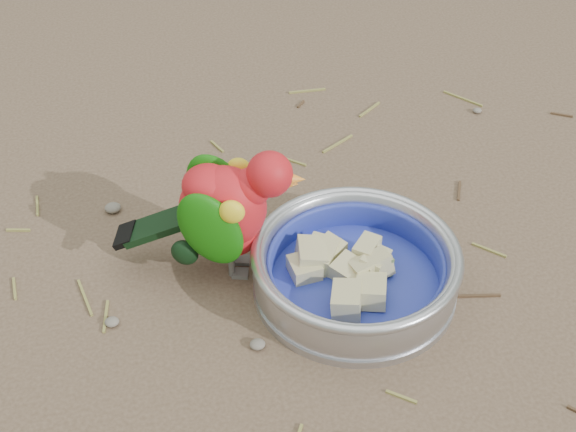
{
  "coord_description": "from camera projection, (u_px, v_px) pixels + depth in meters",
  "views": [
    {
      "loc": [
        -0.14,
        -0.63,
        0.66
      ],
      "look_at": [
        -0.02,
        0.05,
        0.08
      ],
      "focal_mm": 50.0,
      "sensor_mm": 36.0,
      "label": 1
    }
  ],
  "objects": [
    {
      "name": "lory_parrot",
      "position": [
        227.0,
        216.0,
        0.9
      ],
      "size": [
        0.22,
        0.14,
        0.16
      ],
      "primitive_type": null,
      "rotation": [
        0.0,
        0.0,
        -1.8
      ],
      "color": "red",
      "rests_on": "ground"
    },
    {
      "name": "fruit_wedges",
      "position": [
        355.0,
        270.0,
        0.91
      ],
      "size": [
        0.14,
        0.14,
        0.03
      ],
      "primitive_type": null,
      "color": "#C0B780",
      "rests_on": "food_bowl"
    },
    {
      "name": "ground_debris",
      "position": [
        291.0,
        251.0,
        0.97
      ],
      "size": [
        0.9,
        0.8,
        0.01
      ],
      "primitive_type": null,
      "color": "olive",
      "rests_on": "ground"
    },
    {
      "name": "bowl_wall",
      "position": [
        356.0,
        266.0,
        0.9
      ],
      "size": [
        0.23,
        0.23,
        0.04
      ],
      "primitive_type": null,
      "color": "#B2B2BA",
      "rests_on": "food_bowl"
    },
    {
      "name": "ground",
      "position": [
        312.0,
        298.0,
        0.92
      ],
      "size": [
        60.0,
        60.0,
        0.0
      ],
      "primitive_type": "plane",
      "color": "brown"
    },
    {
      "name": "food_bowl",
      "position": [
        354.0,
        285.0,
        0.92
      ],
      "size": [
        0.23,
        0.23,
        0.02
      ],
      "primitive_type": "cylinder",
      "color": "#B2B2BA",
      "rests_on": "ground"
    }
  ]
}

